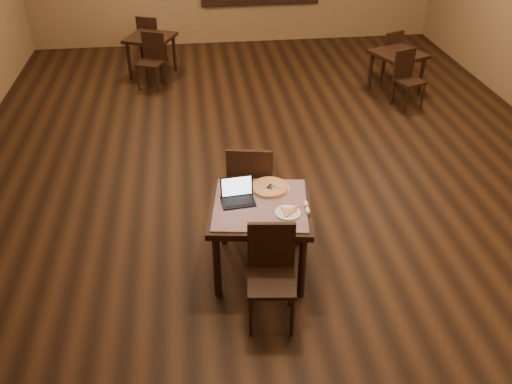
{
  "coord_description": "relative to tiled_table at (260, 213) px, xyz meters",
  "views": [
    {
      "loc": [
        -0.98,
        -5.94,
        3.57
      ],
      "look_at": [
        -0.46,
        -1.87,
        0.85
      ],
      "focal_mm": 38.0,
      "sensor_mm": 36.0,
      "label": 1
    }
  ],
  "objects": [
    {
      "name": "spatula",
      "position": [
        0.14,
        0.22,
        0.13
      ],
      "size": [
        0.22,
        0.2,
        0.01
      ],
      "primitive_type": "cube",
      "rotation": [
        0.0,
        0.0,
        0.93
      ],
      "color": "silver",
      "rests_on": "pizza_whole"
    },
    {
      "name": "chair_main_far",
      "position": [
        -0.02,
        0.61,
        -0.07
      ],
      "size": [
        0.53,
        0.53,
        1.04
      ],
      "rotation": [
        0.0,
        0.0,
        2.94
      ],
      "color": "black",
      "rests_on": "ground"
    },
    {
      "name": "napkin_roll",
      "position": [
        0.4,
        -0.14,
        0.12
      ],
      "size": [
        0.05,
        0.18,
        0.04
      ],
      "rotation": [
        0.0,
        0.0,
        -0.06
      ],
      "color": "white",
      "rests_on": "tiled_table"
    },
    {
      "name": "other_table_b_chair_near",
      "position": [
        -1.16,
        4.78,
        -0.16
      ],
      "size": [
        0.5,
        0.5,
        0.89
      ],
      "rotation": [
        0.0,
        0.0,
        -0.39
      ],
      "color": "black",
      "rests_on": "ground"
    },
    {
      "name": "other_table_a_chair_near",
      "position": [
        2.73,
        3.52,
        -0.17
      ],
      "size": [
        0.49,
        0.49,
        0.87
      ],
      "rotation": [
        0.0,
        0.0,
        0.37
      ],
      "color": "black",
      "rests_on": "ground"
    },
    {
      "name": "laptop",
      "position": [
        -0.2,
        0.1,
        0.16
      ],
      "size": [
        0.32,
        0.26,
        0.21
      ],
      "rotation": [
        0.0,
        0.0,
        0.09
      ],
      "color": "black",
      "rests_on": "tiled_table"
    },
    {
      "name": "other_table_b_chair_far",
      "position": [
        -1.22,
        5.83,
        -0.16
      ],
      "size": [
        0.5,
        0.5,
        0.89
      ],
      "rotation": [
        0.0,
        0.0,
        2.75
      ],
      "color": "black",
      "rests_on": "ground"
    },
    {
      "name": "other_table_b",
      "position": [
        -1.19,
        5.31,
        -0.09
      ],
      "size": [
        0.96,
        0.96,
        0.69
      ],
      "rotation": [
        0.0,
        0.0,
        -0.39
      ],
      "color": "black",
      "rests_on": "ground"
    },
    {
      "name": "tiled_table",
      "position": [
        0.0,
        0.0,
        0.0
      ],
      "size": [
        1.05,
        1.05,
        0.76
      ],
      "rotation": [
        0.0,
        0.0,
        -0.15
      ],
      "color": "black",
      "rests_on": "ground"
    },
    {
      "name": "pizza_whole",
      "position": [
        0.12,
        0.24,
        0.12
      ],
      "size": [
        0.35,
        0.35,
        0.02
      ],
      "color": "beige",
      "rests_on": "pizza_pan"
    },
    {
      "name": "other_table_a",
      "position": [
        2.76,
        4.03,
        -0.1
      ],
      "size": [
        0.93,
        0.93,
        0.67
      ],
      "rotation": [
        0.0,
        0.0,
        0.37
      ],
      "color": "black",
      "rests_on": "ground"
    },
    {
      "name": "chair_main_near",
      "position": [
        0.01,
        -0.62,
        -0.14
      ],
      "size": [
        0.45,
        0.45,
        0.93
      ],
      "rotation": [
        0.0,
        0.0,
        -0.12
      ],
      "color": "black",
      "rests_on": "ground"
    },
    {
      "name": "pizza_slice",
      "position": [
        0.22,
        -0.18,
        0.13
      ],
      "size": [
        0.25,
        0.25,
        0.02
      ],
      "primitive_type": null,
      "rotation": [
        0.0,
        0.0,
        0.67
      ],
      "color": "beige",
      "rests_on": "plate"
    },
    {
      "name": "ground",
      "position": [
        0.42,
        1.94,
        -0.66
      ],
      "size": [
        10.0,
        10.0,
        0.0
      ],
      "primitive_type": "plane",
      "color": "black",
      "rests_on": "ground"
    },
    {
      "name": "plate",
      "position": [
        0.22,
        -0.18,
        0.11
      ],
      "size": [
        0.23,
        0.23,
        0.01
      ],
      "primitive_type": "cylinder",
      "color": "white",
      "rests_on": "tiled_table"
    },
    {
      "name": "pizza_pan",
      "position": [
        0.12,
        0.24,
        0.11
      ],
      "size": [
        0.39,
        0.39,
        0.01
      ],
      "primitive_type": "cylinder",
      "color": "silver",
      "rests_on": "tiled_table"
    },
    {
      "name": "other_table_a_chair_far",
      "position": [
        2.79,
        4.54,
        -0.17
      ],
      "size": [
        0.49,
        0.49,
        0.87
      ],
      "rotation": [
        0.0,
        0.0,
        3.51
      ],
      "color": "black",
      "rests_on": "ground"
    }
  ]
}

